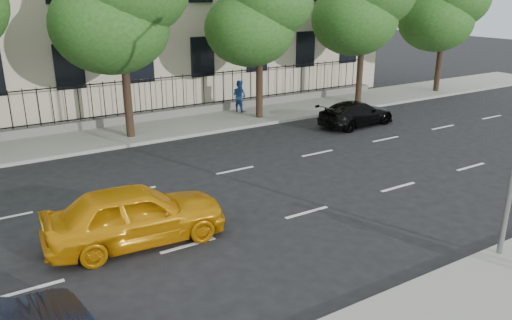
# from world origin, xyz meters

# --- Properties ---
(ground) EXTENTS (120.00, 120.00, 0.00)m
(ground) POSITION_xyz_m (0.00, 0.00, 0.00)
(ground) COLOR black
(ground) RESTS_ON ground
(far_sidewalk) EXTENTS (60.00, 4.00, 0.15)m
(far_sidewalk) POSITION_xyz_m (0.00, 14.00, 0.07)
(far_sidewalk) COLOR gray
(far_sidewalk) RESTS_ON ground
(lane_markings) EXTENTS (49.60, 4.62, 0.01)m
(lane_markings) POSITION_xyz_m (0.00, 4.75, 0.01)
(lane_markings) COLOR silver
(lane_markings) RESTS_ON ground
(iron_fence) EXTENTS (30.00, 0.50, 2.20)m
(iron_fence) POSITION_xyz_m (0.00, 15.70, 0.65)
(iron_fence) COLOR slate
(iron_fence) RESTS_ON far_sidewalk
(street_light) EXTENTS (0.25, 3.32, 8.05)m
(street_light) POSITION_xyz_m (2.50, -1.77, 5.15)
(street_light) COLOR slate
(street_light) RESTS_ON near_sidewalk
(tree_d) EXTENTS (5.34, 4.94, 8.84)m
(tree_d) POSITION_xyz_m (5.04, 13.36, 5.84)
(tree_d) COLOR #382619
(tree_d) RESTS_ON far_sidewalk
(tree_f) EXTENTS (5.52, 5.12, 9.01)m
(tree_f) POSITION_xyz_m (19.04, 13.36, 5.88)
(tree_f) COLOR #382619
(tree_f) RESTS_ON far_sidewalk
(yellow_taxi) EXTENTS (4.94, 2.30, 1.64)m
(yellow_taxi) POSITION_xyz_m (-5.07, 3.44, 0.82)
(yellow_taxi) COLOR orange
(yellow_taxi) RESTS_ON ground
(black_sedan) EXTENTS (4.47, 2.11, 1.26)m
(black_sedan) POSITION_xyz_m (8.51, 9.58, 0.63)
(black_sedan) COLOR black
(black_sedan) RESTS_ON ground
(pedestrian_far) EXTENTS (0.92, 1.03, 1.73)m
(pedestrian_far) POSITION_xyz_m (4.75, 14.85, 1.02)
(pedestrian_far) COLOR navy
(pedestrian_far) RESTS_ON far_sidewalk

